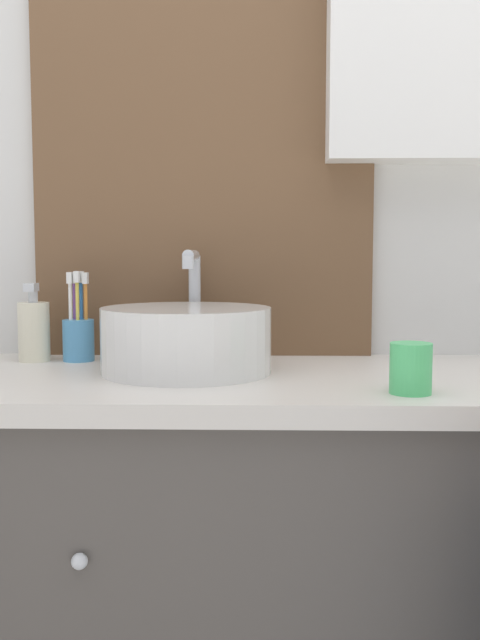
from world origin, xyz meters
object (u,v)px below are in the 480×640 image
Objects in this scene: drinking_cup at (411,368)px; toothbrush_holder at (78,334)px; sink_basin at (187,338)px; soap_dispenser at (34,330)px.

toothbrush_holder is at bearing 151.19° from drinking_cup.
soap_dispenser is at bearing 158.31° from sink_basin.
toothbrush_holder is 0.09m from soap_dispenser.
sink_basin is 0.40m from drinking_cup.
drinking_cup is at bearing -28.81° from toothbrush_holder.
soap_dispenser is 2.00× the size of drinking_cup.
drinking_cup is (0.67, -0.31, -0.02)m from soap_dispenser.
sink_basin is 1.98× the size of toothbrush_holder.
sink_basin is at bearing -29.85° from toothbrush_holder.
soap_dispenser is 0.74m from drinking_cup.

